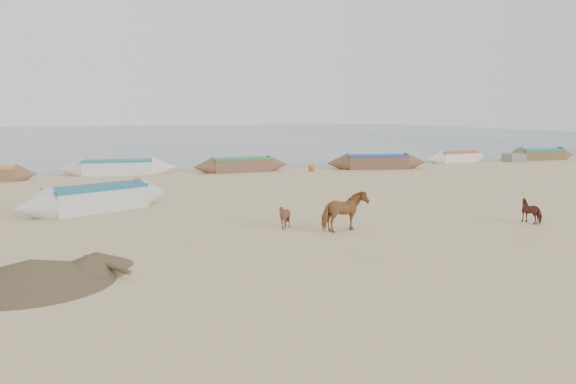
# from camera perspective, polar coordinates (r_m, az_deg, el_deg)

# --- Properties ---
(ground) EXTENTS (140.00, 140.00, 0.00)m
(ground) POSITION_cam_1_polar(r_m,az_deg,el_deg) (15.64, 4.84, -5.60)
(ground) COLOR tan
(ground) RESTS_ON ground
(sea) EXTENTS (160.00, 160.00, 0.00)m
(sea) POSITION_cam_1_polar(r_m,az_deg,el_deg) (96.14, -15.53, 5.65)
(sea) COLOR slate
(sea) RESTS_ON ground
(cow_adult) EXTENTS (1.59, 0.95, 1.26)m
(cow_adult) POSITION_cam_1_polar(r_m,az_deg,el_deg) (17.56, 5.74, -1.99)
(cow_adult) COLOR brown
(cow_adult) RESTS_ON ground
(calf_front) EXTENTS (0.85, 0.79, 0.80)m
(calf_front) POSITION_cam_1_polar(r_m,az_deg,el_deg) (17.87, -0.37, -2.53)
(calf_front) COLOR #5A2C1C
(calf_front) RESTS_ON ground
(calf_right) EXTENTS (0.99, 1.03, 0.80)m
(calf_right) POSITION_cam_1_polar(r_m,az_deg,el_deg) (20.61, 23.58, -1.78)
(calf_right) COLOR #592A1C
(calf_right) RESTS_ON ground
(near_canoe) EXTENTS (6.08, 3.94, 0.95)m
(near_canoe) POSITION_cam_1_polar(r_m,az_deg,el_deg) (22.36, -18.86, -0.61)
(near_canoe) COLOR beige
(near_canoe) RESTS_ON ground
(debris_pile) EXTENTS (4.07, 4.07, 0.53)m
(debris_pile) POSITION_cam_1_polar(r_m,az_deg,el_deg) (13.58, -24.62, -7.31)
(debris_pile) COLOR brown
(debris_pile) RESTS_ON ground
(waterline_canoes) EXTENTS (60.55, 4.81, 0.93)m
(waterline_canoes) POSITION_cam_1_polar(r_m,az_deg,el_deg) (34.83, -8.93, 2.66)
(waterline_canoes) COLOR brown
(waterline_canoes) RESTS_ON ground
(beach_clutter) EXTENTS (45.25, 5.06, 0.64)m
(beach_clutter) POSITION_cam_1_polar(r_m,az_deg,el_deg) (35.35, -1.29, 2.61)
(beach_clutter) COLOR #2A5E34
(beach_clutter) RESTS_ON ground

